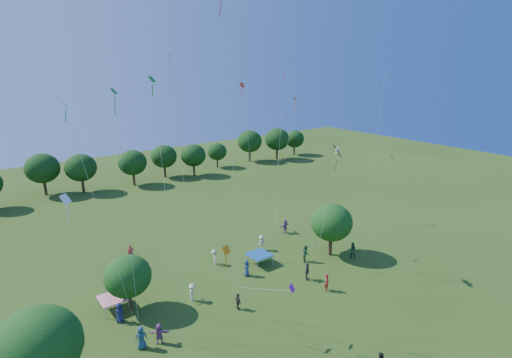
% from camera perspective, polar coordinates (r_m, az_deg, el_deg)
% --- Properties ---
extents(near_tree_west, '(5.10, 5.10, 6.46)m').
position_cam_1_polar(near_tree_west, '(28.03, -28.80, -20.22)').
color(near_tree_west, '#422B19').
rests_on(near_tree_west, ground).
extents(near_tree_north, '(3.86, 3.86, 4.89)m').
position_cam_1_polar(near_tree_north, '(35.25, -17.86, -13.08)').
color(near_tree_north, '#422B19').
rests_on(near_tree_north, ground).
extents(near_tree_east, '(4.40, 4.40, 5.75)m').
position_cam_1_polar(near_tree_east, '(43.17, 10.75, -6.12)').
color(near_tree_east, '#422B19').
rests_on(near_tree_east, ground).
extents(treeline, '(88.01, 8.77, 6.77)m').
position_cam_1_polar(treeline, '(69.82, -22.23, 1.81)').
color(treeline, '#422B19').
rests_on(treeline, ground).
extents(tent_red_stripe, '(2.20, 2.20, 1.10)m').
position_cam_1_polar(tent_red_stripe, '(36.82, -19.73, -15.71)').
color(tent_red_stripe, '#F01C3E').
rests_on(tent_red_stripe, ground).
extents(tent_blue, '(2.20, 2.20, 1.10)m').
position_cam_1_polar(tent_blue, '(41.69, 0.45, -10.76)').
color(tent_blue, '#164A8F').
rests_on(tent_blue, ground).
extents(crowd_person_0, '(0.69, 0.92, 1.67)m').
position_cam_1_polar(crowd_person_0, '(39.67, -1.36, -12.58)').
color(crowd_person_0, navy).
rests_on(crowd_person_0, ground).
extents(crowd_person_3, '(1.09, 1.10, 1.64)m').
position_cam_1_polar(crowd_person_3, '(36.37, -9.07, -15.70)').
color(crowd_person_3, beige).
rests_on(crowd_person_3, ground).
extents(crowd_person_4, '(0.48, 0.90, 1.48)m').
position_cam_1_polar(crowd_person_4, '(34.97, -2.59, -17.07)').
color(crowd_person_4, '#3D3331').
rests_on(crowd_person_4, ground).
extents(crowd_person_5, '(1.55, 1.25, 1.61)m').
position_cam_1_polar(crowd_person_5, '(32.22, -13.65, -20.69)').
color(crowd_person_5, '#8D5285').
rests_on(crowd_person_5, ground).
extents(crowd_person_6, '(0.93, 0.82, 1.66)m').
position_cam_1_polar(crowd_person_6, '(35.19, -18.94, -17.62)').
color(crowd_person_6, navy).
rests_on(crowd_person_6, ground).
extents(crowd_person_7, '(0.73, 0.72, 1.67)m').
position_cam_1_polar(crowd_person_7, '(37.90, 10.10, -14.32)').
color(crowd_person_7, maroon).
rests_on(crowd_person_7, ground).
extents(crowd_person_8, '(0.93, 1.01, 1.82)m').
position_cam_1_polar(crowd_person_8, '(42.54, 7.12, -10.51)').
color(crowd_person_8, '#22512D').
rests_on(crowd_person_8, ground).
extents(crowd_person_9, '(1.17, 0.61, 1.73)m').
position_cam_1_polar(crowd_person_9, '(44.68, 0.79, -9.08)').
color(crowd_person_9, '#BEB598').
rests_on(crowd_person_9, ground).
extents(crowd_person_10, '(1.14, 0.96, 1.78)m').
position_cam_1_polar(crowd_person_10, '(39.25, 7.31, -12.96)').
color(crowd_person_10, '#443E36').
rests_on(crowd_person_10, ground).
extents(crowd_person_11, '(1.70, 0.86, 1.74)m').
position_cam_1_polar(crowd_person_11, '(49.07, 4.17, -6.73)').
color(crowd_person_11, '#844F88').
rests_on(crowd_person_11, ground).
extents(crowd_person_12, '(0.98, 0.70, 1.79)m').
position_cam_1_polar(crowd_person_12, '(32.02, -16.07, -20.95)').
color(crowd_person_12, navy).
rests_on(crowd_person_12, ground).
extents(crowd_person_13, '(0.74, 0.55, 1.82)m').
position_cam_1_polar(crowd_person_13, '(44.30, -17.45, -10.04)').
color(crowd_person_13, maroon).
rests_on(crowd_person_13, ground).
extents(crowd_person_14, '(0.92, 0.94, 1.73)m').
position_cam_1_polar(crowd_person_14, '(44.25, 13.57, -9.82)').
color(crowd_person_14, '#24542C').
rests_on(crowd_person_14, ground).
extents(crowd_person_15, '(0.84, 1.18, 1.65)m').
position_cam_1_polar(crowd_person_15, '(41.88, -5.99, -11.04)').
color(crowd_person_15, '#B6AD91').
rests_on(crowd_person_15, ground).
extents(pirate_kite, '(3.28, 1.45, 11.39)m').
position_cam_1_polar(pirate_kite, '(37.83, 11.51, 3.81)').
color(pirate_kite, black).
extents(red_high_kite, '(0.77, 1.44, 25.35)m').
position_cam_1_polar(red_high_kite, '(28.77, -4.28, 19.32)').
color(red_high_kite, red).
extents(small_kite_0, '(5.94, 3.28, 14.65)m').
position_cam_1_polar(small_kite_0, '(49.24, 4.89, 6.90)').
color(small_kite_0, '#F7610E').
extents(small_kite_1, '(3.24, 3.59, 6.12)m').
position_cam_1_polar(small_kite_1, '(29.63, -4.13, -11.00)').
color(small_kite_1, orange).
extents(small_kite_2, '(4.52, 2.24, 4.78)m').
position_cam_1_polar(small_kite_2, '(41.33, -4.20, -4.82)').
color(small_kite_2, gold).
extents(small_kite_3, '(1.21, 0.58, 17.77)m').
position_cam_1_polar(small_kite_3, '(29.53, -13.66, 5.30)').
color(small_kite_3, '#248C19').
extents(small_kite_4, '(2.69, 2.25, 16.25)m').
position_cam_1_polar(small_kite_4, '(29.19, -23.42, 1.89)').
color(small_kite_4, '#127EBB').
extents(small_kite_5, '(6.22, 5.89, 17.73)m').
position_cam_1_polar(small_kite_5, '(50.17, 3.68, 9.56)').
color(small_kite_5, '#94188F').
extents(small_kite_6, '(2.86, 1.94, 11.13)m').
position_cam_1_polar(small_kite_6, '(26.63, -24.32, -5.96)').
color(small_kite_6, white).
extents(small_kite_7, '(2.52, 2.66, 18.93)m').
position_cam_1_polar(small_kite_7, '(36.88, 17.01, 6.40)').
color(small_kite_7, '#0D93C7').
extents(small_kite_8, '(2.45, 0.42, 16.73)m').
position_cam_1_polar(small_kite_8, '(42.82, -1.45, 8.48)').
color(small_kite_8, '#EA390D').
extents(small_kite_9, '(1.14, 1.41, 7.71)m').
position_cam_1_polar(small_kite_9, '(46.49, 0.07, 0.58)').
color(small_kite_9, '#FF360D').
extents(small_kite_10, '(0.63, 2.21, 10.64)m').
position_cam_1_polar(small_kite_10, '(39.02, 18.26, 0.44)').
color(small_kite_10, '#A8C811').
extents(small_kite_11, '(0.63, 1.91, 16.98)m').
position_cam_1_polar(small_kite_11, '(29.40, -18.84, 3.88)').
color(small_kite_11, '#1B7D16').
extents(small_kite_12, '(0.40, 3.02, 19.51)m').
position_cam_1_polar(small_kite_12, '(40.43, -11.34, 8.76)').
color(small_kite_12, '#1380C2').
extents(small_kite_13, '(0.64, 6.64, 3.18)m').
position_cam_1_polar(small_kite_13, '(30.81, 4.02, -15.32)').
color(small_kite_13, purple).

